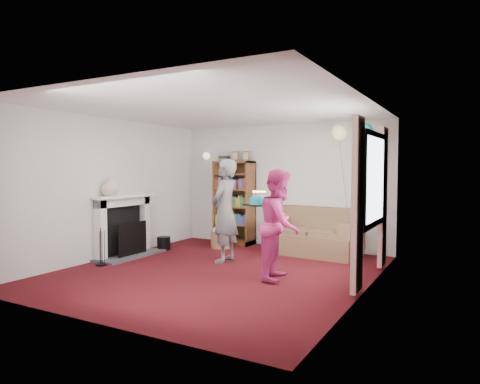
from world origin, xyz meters
The scene contains 16 objects.
ground centered at (0.00, 0.00, 0.00)m, with size 5.00×5.00×0.00m, color black.
wall_back centered at (0.00, 2.51, 1.25)m, with size 4.50×0.02×2.50m, color silver.
wall_left centered at (-2.26, 0.00, 1.25)m, with size 0.02×5.00×2.50m, color silver.
wall_right centered at (2.26, 0.00, 1.25)m, with size 0.02×5.00×2.50m, color silver.
ceiling centered at (0.00, 0.00, 2.50)m, with size 4.50×5.00×0.01m, color white.
fireplace centered at (-2.09, 0.19, 0.51)m, with size 0.55×1.80×1.12m.
window_bay centered at (2.21, 0.60, 1.20)m, with size 0.14×2.02×2.20m.
wall_sconce centered at (-1.75, 2.36, 1.88)m, with size 0.16×0.23×0.16m.
bookcase centered at (-1.00, 2.30, 0.87)m, with size 0.83×0.42×1.97m.
sofa centered at (0.87, 2.07, 0.33)m, with size 1.63×0.86×0.86m.
wicker_basket centered at (-1.00, 1.78, 0.18)m, with size 0.46×0.46×0.40m.
person_striped centered at (-0.26, 0.66, 0.88)m, with size 0.64×0.42×1.76m, color black.
person_magenta centered at (1.01, 0.09, 0.79)m, with size 0.77×0.60×1.59m, color #B4245F.
birthday_cake centered at (0.58, 0.29, 1.10)m, with size 0.36×0.36×0.22m.
balloons centered at (1.61, 1.74, 2.22)m, with size 0.72×0.28×1.71m.
mantel_vase centered at (-2.12, -0.15, 1.29)m, with size 0.32×0.32×0.33m, color beige.
Camera 1 is at (3.48, -5.58, 1.60)m, focal length 32.00 mm.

